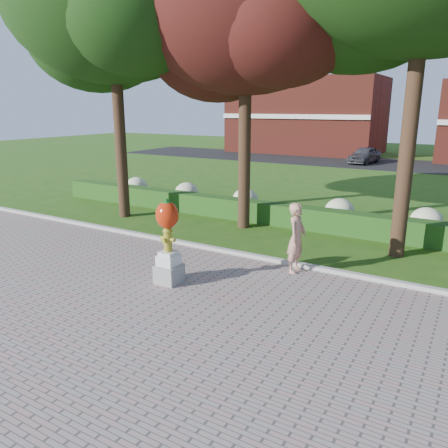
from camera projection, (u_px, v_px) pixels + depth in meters
name	position (u px, v px, depth m)	size (l,w,h in m)	color
ground	(199.00, 296.00, 10.36)	(100.00, 100.00, 0.00)	#265114
walkway	(61.00, 385.00, 7.03)	(40.00, 14.00, 0.04)	gray
curb	(255.00, 257.00, 12.83)	(40.00, 0.18, 0.15)	#ADADA5
lawn_hedge	(304.00, 218.00, 16.07)	(24.00, 0.70, 0.80)	#1C4C15
hydrangea_row	(328.00, 210.00, 16.58)	(20.10, 1.10, 0.99)	beige
street	(401.00, 165.00, 33.63)	(50.00, 8.00, 0.02)	black
building_left	(307.00, 116.00, 42.62)	(14.00, 8.00, 7.00)	maroon
tree_far_left	(112.00, 5.00, 16.01)	(9.00, 7.68, 11.66)	black
tree_mid_left	(245.00, 15.00, 14.55)	(8.25, 7.04, 10.69)	black
hydrant_sculpture	(168.00, 239.00, 10.78)	(0.63, 0.59, 2.15)	gray
woman	(297.00, 238.00, 11.58)	(0.69, 0.45, 1.89)	tan
parked_car	(364.00, 155.00, 34.44)	(1.54, 3.83, 1.30)	#3F4147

